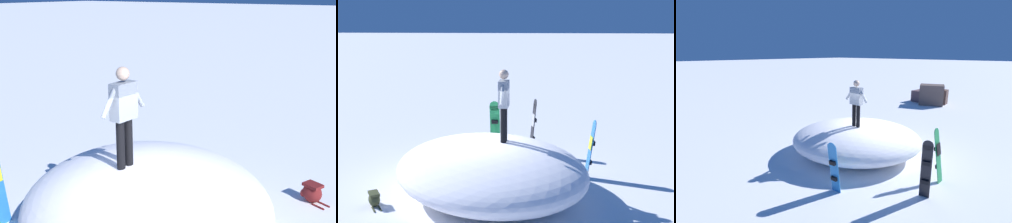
% 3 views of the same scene
% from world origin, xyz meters
% --- Properties ---
extents(ground, '(240.00, 240.00, 0.00)m').
position_xyz_m(ground, '(0.00, 0.00, 0.00)').
color(ground, white).
extents(snow_mound, '(6.37, 6.46, 1.26)m').
position_xyz_m(snow_mound, '(0.45, -0.59, 0.63)').
color(snow_mound, white).
rests_on(snow_mound, ground).
extents(snowboarder_standing, '(0.23, 1.03, 1.69)m').
position_xyz_m(snowboarder_standing, '(0.74, -0.37, 2.24)').
color(snowboarder_standing, black).
rests_on(snowboarder_standing, snow_mound).
extents(snowboard_primary_upright, '(0.25, 0.31, 1.72)m').
position_xyz_m(snowboard_primary_upright, '(1.39, 2.63, 0.89)').
color(snowboard_primary_upright, black).
rests_on(snowboard_primary_upright, ground).
extents(snowboard_secondary_upright, '(0.30, 0.31, 1.69)m').
position_xyz_m(snowboard_secondary_upright, '(0.24, 2.48, 0.88)').
color(snowboard_secondary_upright, '#1E8C47').
rests_on(snowboard_secondary_upright, ground).
extents(snowboard_tertiary_upright, '(0.26, 0.32, 1.57)m').
position_xyz_m(snowboard_tertiary_upright, '(2.90, 0.66, 0.81)').
color(snowboard_tertiary_upright, '#2672BF').
rests_on(snowboard_tertiary_upright, ground).
extents(backpack_near, '(0.47, 0.60, 0.32)m').
position_xyz_m(backpack_near, '(-2.07, -1.40, 0.16)').
color(backpack_near, '#383D23').
rests_on(backpack_near, ground).
extents(backpack_far, '(0.64, 0.45, 0.40)m').
position_xyz_m(backpack_far, '(-1.57, -3.36, 0.21)').
color(backpack_far, maroon).
rests_on(backpack_far, ground).
extents(rock_outcrop, '(2.32, 2.73, 1.52)m').
position_xyz_m(rock_outcrop, '(-10.59, -2.42, 0.63)').
color(rock_outcrop, brown).
rests_on(rock_outcrop, ground).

